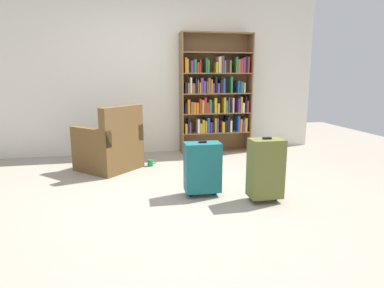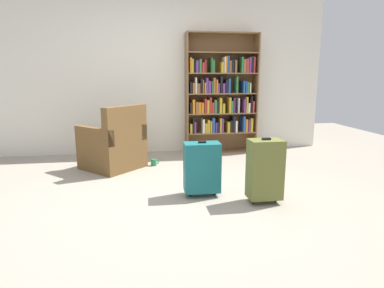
{
  "view_description": "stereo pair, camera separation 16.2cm",
  "coord_description": "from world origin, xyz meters",
  "px_view_note": "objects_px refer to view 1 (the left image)",
  "views": [
    {
      "loc": [
        -0.56,
        -3.39,
        1.31
      ],
      "look_at": [
        0.17,
        0.13,
        0.55
      ],
      "focal_mm": 30.9,
      "sensor_mm": 36.0,
      "label": 1
    },
    {
      "loc": [
        -0.4,
        -3.42,
        1.31
      ],
      "look_at": [
        0.17,
        0.13,
        0.55
      ],
      "focal_mm": 30.9,
      "sensor_mm": 36.0,
      "label": 2
    }
  ],
  "objects_px": {
    "suitcase_olive": "(266,168)",
    "bookshelf": "(215,95)",
    "mug": "(150,163)",
    "suitcase_teal": "(202,167)",
    "armchair": "(110,147)"
  },
  "relations": [
    {
      "from": "armchair",
      "to": "suitcase_olive",
      "type": "xyz_separation_m",
      "value": [
        1.62,
        -1.56,
        0.04
      ]
    },
    {
      "from": "armchair",
      "to": "mug",
      "type": "relative_size",
      "value": 8.25
    },
    {
      "from": "bookshelf",
      "to": "suitcase_teal",
      "type": "relative_size",
      "value": 3.23
    },
    {
      "from": "bookshelf",
      "to": "suitcase_teal",
      "type": "height_order",
      "value": "bookshelf"
    },
    {
      "from": "suitcase_olive",
      "to": "suitcase_teal",
      "type": "bearing_deg",
      "value": 153.44
    },
    {
      "from": "suitcase_olive",
      "to": "bookshelf",
      "type": "bearing_deg",
      "value": 87.44
    },
    {
      "from": "bookshelf",
      "to": "mug",
      "type": "relative_size",
      "value": 16.46
    },
    {
      "from": "bookshelf",
      "to": "armchair",
      "type": "distance_m",
      "value": 2.01
    },
    {
      "from": "bookshelf",
      "to": "suitcase_olive",
      "type": "relative_size",
      "value": 2.88
    },
    {
      "from": "bookshelf",
      "to": "mug",
      "type": "xyz_separation_m",
      "value": [
        -1.17,
        -0.74,
        -0.92
      ]
    },
    {
      "from": "mug",
      "to": "suitcase_olive",
      "type": "bearing_deg",
      "value": -56.42
    },
    {
      "from": "suitcase_olive",
      "to": "armchair",
      "type": "bearing_deg",
      "value": 136.04
    },
    {
      "from": "bookshelf",
      "to": "mug",
      "type": "distance_m",
      "value": 1.67
    },
    {
      "from": "armchair",
      "to": "suitcase_teal",
      "type": "xyz_separation_m",
      "value": [
        1.02,
        -1.26,
        0.0
      ]
    },
    {
      "from": "mug",
      "to": "armchair",
      "type": "bearing_deg",
      "value": -175.53
    }
  ]
}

